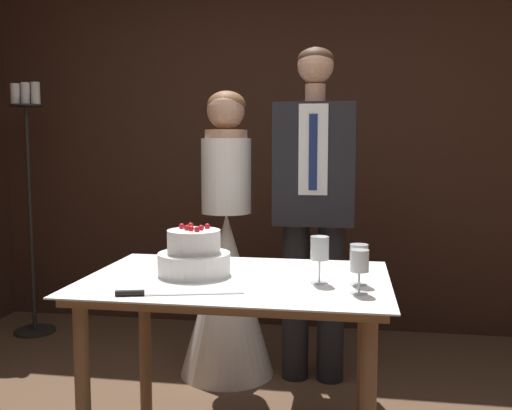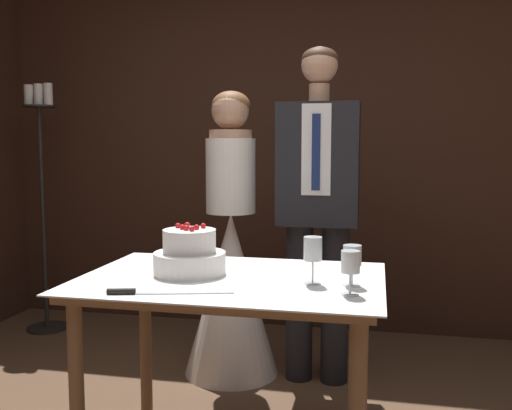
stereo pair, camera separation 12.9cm
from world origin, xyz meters
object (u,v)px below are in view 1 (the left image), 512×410
(cake_table, at_px, (237,302))
(wine_glass_middle, at_px, (359,256))
(tiered_cake, at_px, (194,255))
(wine_glass_far, at_px, (359,263))
(bride, at_px, (227,272))
(cake_knife, at_px, (155,293))
(candle_stand, at_px, (30,203))
(wine_glass_near, at_px, (320,251))
(groom, at_px, (314,199))

(cake_table, relative_size, wine_glass_middle, 7.76)
(tiered_cake, distance_m, wine_glass_middle, 0.66)
(wine_glass_middle, xyz_separation_m, wine_glass_far, (-0.00, -0.13, -0.00))
(tiered_cake, relative_size, bride, 0.18)
(cake_table, height_order, cake_knife, cake_knife)
(tiered_cake, xyz_separation_m, bride, (-0.06, 0.92, -0.27))
(wine_glass_far, relative_size, candle_stand, 0.09)
(tiered_cake, xyz_separation_m, wine_glass_middle, (0.66, -0.07, 0.03))
(cake_knife, bearing_deg, tiered_cake, 67.23)
(wine_glass_near, relative_size, bride, 0.11)
(bride, bearing_deg, candle_stand, 162.17)
(wine_glass_far, distance_m, bride, 1.36)
(tiered_cake, distance_m, groom, 1.02)
(wine_glass_near, bearing_deg, tiered_cake, 172.51)
(cake_table, xyz_separation_m, wine_glass_middle, (0.48, -0.04, 0.21))
(cake_table, relative_size, wine_glass_far, 7.61)
(wine_glass_near, distance_m, wine_glass_far, 0.20)
(groom, bearing_deg, wine_glass_near, -85.15)
(cake_table, relative_size, tiered_cake, 4.08)
(cake_table, height_order, wine_glass_middle, wine_glass_middle)
(wine_glass_near, distance_m, bride, 1.18)
(wine_glass_far, relative_size, groom, 0.09)
(wine_glass_middle, height_order, groom, groom)
(tiered_cake, relative_size, wine_glass_far, 1.87)
(cake_knife, xyz_separation_m, wine_glass_middle, (0.71, 0.27, 0.10))
(bride, bearing_deg, groom, -0.08)
(candle_stand, bearing_deg, tiered_cake, -41.85)
(wine_glass_middle, xyz_separation_m, bride, (-0.72, 0.98, -0.30))
(groom, bearing_deg, candle_stand, 166.38)
(wine_glass_near, bearing_deg, cake_knife, -154.15)
(tiered_cake, bearing_deg, wine_glass_far, -16.62)
(wine_glass_near, xyz_separation_m, wine_glass_middle, (0.15, 0.00, -0.02))
(cake_knife, xyz_separation_m, groom, (0.48, 1.25, 0.22))
(cake_table, bearing_deg, groom, 75.27)
(cake_knife, bearing_deg, cake_table, 39.16)
(wine_glass_near, relative_size, wine_glass_far, 1.15)
(wine_glass_near, bearing_deg, wine_glass_middle, 0.25)
(tiered_cake, distance_m, candle_stand, 2.09)
(groom, bearing_deg, tiered_cake, -115.12)
(tiered_cake, xyz_separation_m, wine_glass_far, (0.66, -0.20, 0.03))
(cake_table, relative_size, wine_glass_near, 6.62)
(cake_table, xyz_separation_m, candle_stand, (-1.74, 1.42, 0.23))
(tiered_cake, relative_size, wine_glass_middle, 1.90)
(cake_table, bearing_deg, tiered_cake, 172.76)
(cake_table, height_order, bride, bride)
(wine_glass_middle, distance_m, wine_glass_far, 0.13)
(wine_glass_far, bearing_deg, cake_table, 160.00)
(tiered_cake, xyz_separation_m, candle_stand, (-1.56, 1.40, 0.05))
(wine_glass_middle, height_order, wine_glass_far, wine_glass_far)
(cake_knife, relative_size, groom, 0.24)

